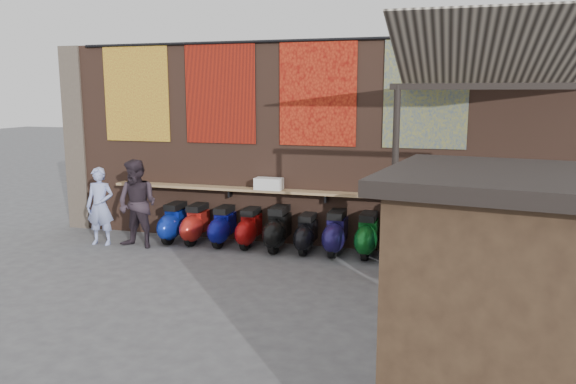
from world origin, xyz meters
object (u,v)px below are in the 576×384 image
object	(u,v)px
scooter_stool_5	(306,234)
shopper_tan	(401,230)
scooter_stool_9	(428,241)
shopper_grey	(506,241)
scooter_stool_1	(196,224)
scooter_stool_8	(399,238)
scooter_stool_3	(250,228)
market_stall	(539,336)
scooter_stool_2	(223,226)
scooter_stool_6	(336,233)
shelf_box	(269,184)
diner_right	(137,204)
scooter_stool_7	(367,235)
scooter_stool_4	(278,229)
scooter_stool_0	(174,223)
diner_left	(100,206)
shopper_navy	(477,239)

from	to	relation	value
scooter_stool_5	shopper_tan	world-z (taller)	shopper_tan
scooter_stool_9	shopper_grey	size ratio (longest dim) A/B	0.46
scooter_stool_1	scooter_stool_8	xyz separation A→B (m)	(4.05, -0.03, 0.02)
scooter_stool_3	market_stall	bearing A→B (deg)	-51.62
scooter_stool_2	scooter_stool_6	bearing A→B (deg)	0.29
scooter_stool_2	shopper_tan	bearing A→B (deg)	-19.21
scooter_stool_3	shelf_box	bearing A→B (deg)	38.42
scooter_stool_3	scooter_stool_2	bearing A→B (deg)	-177.05
scooter_stool_6	diner_right	bearing A→B (deg)	-170.60
scooter_stool_7	scooter_stool_3	bearing A→B (deg)	179.90
shelf_box	scooter_stool_5	xyz separation A→B (m)	(0.85, -0.31, -0.88)
scooter_stool_6	scooter_stool_8	xyz separation A→B (m)	(1.17, -0.04, 0.00)
scooter_stool_3	scooter_stool_4	world-z (taller)	scooter_stool_4
diner_right	market_stall	distance (m)	8.25
scooter_stool_0	scooter_stool_3	world-z (taller)	scooter_stool_0
scooter_stool_2	shelf_box	bearing A→B (deg)	17.84
scooter_stool_1	scooter_stool_6	bearing A→B (deg)	0.18
scooter_stool_2	scooter_stool_4	bearing A→B (deg)	-1.22
scooter_stool_1	scooter_stool_6	distance (m)	2.87
scooter_stool_1	scooter_stool_5	distance (m)	2.31
scooter_stool_7	shopper_grey	bearing A→B (deg)	-39.48
diner_left	shopper_navy	bearing A→B (deg)	-11.05
shopper_navy	shopper_tan	distance (m)	1.19
shelf_box	scooter_stool_8	world-z (taller)	shelf_box
scooter_stool_1	shopper_grey	xyz separation A→B (m)	(5.69, -1.81, 0.54)
scooter_stool_7	shopper_grey	distance (m)	2.92
scooter_stool_9	diner_left	size ratio (longest dim) A/B	0.54
scooter_stool_4	shopper_navy	distance (m)	3.75
scooter_stool_3	scooter_stool_5	size ratio (longest dim) A/B	1.04
scooter_stool_7	shopper_tan	world-z (taller)	shopper_tan
diner_right	market_stall	bearing A→B (deg)	-31.26
scooter_stool_7	diner_left	size ratio (longest dim) A/B	0.55
scooter_stool_0	shopper_navy	distance (m)	5.93
scooter_stool_4	shopper_grey	world-z (taller)	shopper_grey
scooter_stool_7	shopper_navy	world-z (taller)	shopper_navy
shelf_box	scooter_stool_3	bearing A→B (deg)	-141.58
scooter_stool_6	shopper_grey	xyz separation A→B (m)	(2.81, -1.82, 0.52)
scooter_stool_3	scooter_stool_5	xyz separation A→B (m)	(1.17, -0.06, -0.01)
scooter_stool_3	diner_left	bearing A→B (deg)	-167.51
scooter_stool_4	shopper_navy	world-z (taller)	shopper_navy
scooter_stool_1	diner_left	size ratio (longest dim) A/B	0.53
scooter_stool_3	shopper_tan	size ratio (longest dim) A/B	0.47
diner_left	shopper_tan	bearing A→B (deg)	-13.76
shelf_box	diner_left	world-z (taller)	diner_left
shopper_tan	scooter_stool_9	bearing A→B (deg)	27.15
shelf_box	shopper_navy	size ratio (longest dim) A/B	0.36
shelf_box	scooter_stool_1	distance (m)	1.71
scooter_stool_0	scooter_stool_7	xyz separation A→B (m)	(3.95, 0.04, 0.01)
scooter_stool_4	shopper_tan	bearing A→B (deg)	-26.76
diner_left	scooter_stool_2	bearing A→B (deg)	6.91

